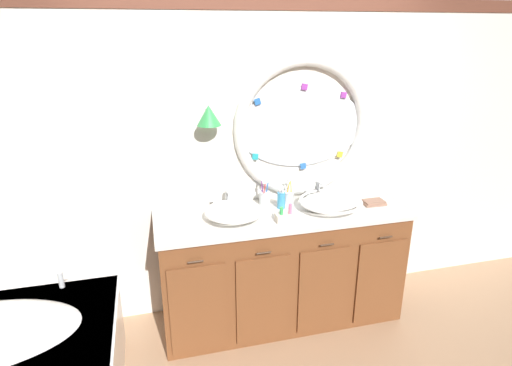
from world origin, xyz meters
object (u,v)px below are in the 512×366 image
Objects in this scene: toothbrush_holder_left at (264,197)px; folded_hand_towel at (374,202)px; sink_basin_right at (331,202)px; toothbrush_holder_right at (289,196)px; toiletry_basket at (286,217)px; sink_basin_left at (234,212)px; soap_dispenser at (281,200)px.

toothbrush_holder_left reaches higher than folded_hand_towel.
toothbrush_holder_right is at bearing 143.40° from sink_basin_right.
sink_basin_right is 0.41m from toiletry_basket.
sink_basin_left is 0.40m from soap_dispenser.
soap_dispenser reaches higher than sink_basin_right.
sink_basin_right is 3.33× the size of toiletry_basket.
toothbrush_holder_left is 1.05× the size of toothbrush_holder_right.
toothbrush_holder_left is at bearing 140.96° from soap_dispenser.
toothbrush_holder_left is 0.33m from toiletry_basket.
soap_dispenser is at bearing 16.43° from sink_basin_left.
toothbrush_holder_right reaches higher than folded_hand_towel.
toothbrush_holder_left reaches higher than sink_basin_right.
toothbrush_holder_right reaches higher than soap_dispenser.
sink_basin_right is at bearing 17.17° from toiletry_basket.
toiletry_basket is (-0.13, -0.31, -0.02)m from toothbrush_holder_right.
toothbrush_holder_right is 0.34m from toiletry_basket.
toothbrush_holder_right is 0.65m from folded_hand_towel.
toothbrush_holder_left is at bearing 166.55° from folded_hand_towel.
soap_dispenser is 0.90× the size of folded_hand_towel.
toiletry_basket is at bearing -19.33° from sink_basin_left.
toothbrush_holder_left reaches higher than sink_basin_left.
soap_dispenser is at bearing -39.04° from toothbrush_holder_left.
toothbrush_holder_right is 0.12m from soap_dispenser.
sink_basin_right is at bearing -18.02° from soap_dispenser.
sink_basin_right is 0.49m from toothbrush_holder_left.
toiletry_basket is (-0.04, -0.23, -0.03)m from soap_dispenser.
soap_dispenser is (-0.35, 0.11, 0.01)m from sink_basin_right.
toothbrush_holder_right is 1.44× the size of toiletry_basket.
folded_hand_towel is at bearing -16.94° from toothbrush_holder_right.
sink_basin_right is 3.09× the size of soap_dispenser.
toothbrush_holder_left is at bearing 101.51° from toiletry_basket.
sink_basin_left is 0.88× the size of sink_basin_right.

